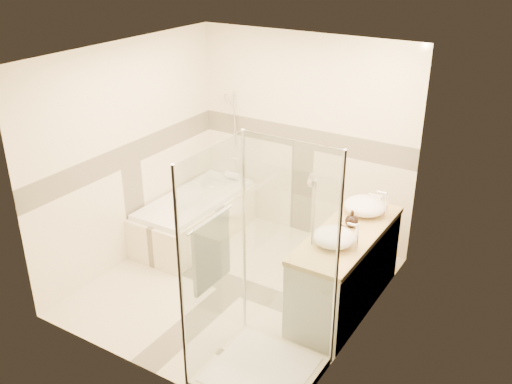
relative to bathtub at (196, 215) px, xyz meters
The scene contains 12 objects.
room 1.57m from the bathtub, 30.53° to the right, with size 2.82×3.02×2.52m.
bathtub is the anchor object (origin of this frame).
vanity 2.18m from the bathtub, ahead, with size 0.58×1.62×0.85m.
shower_enclosure 2.47m from the bathtub, 41.10° to the right, with size 0.96×0.93×2.04m.
vessel_sink_near 2.22m from the bathtub, ahead, with size 0.44×0.44×0.17m, color white.
vessel_sink_far 2.31m from the bathtub, 17.02° to the right, with size 0.40×0.40×0.16m, color white.
faucet_near 2.45m from the bathtub, ahead, with size 0.12×0.03×0.30m.
faucet_far 2.53m from the bathtub, 15.53° to the right, with size 0.11×0.03×0.28m.
amenity_bottle_a 2.28m from the bathtub, 13.35° to the right, with size 0.08×0.08×0.18m, color black.
amenity_bottle_b 2.23m from the bathtub, ahead, with size 0.13×0.13×0.17m, color black.
folded_towels 2.23m from the bathtub, ahead, with size 0.15×0.25×0.08m, color white.
rolled_towel 0.76m from the bathtub, 82.46° to the left, with size 0.09×0.09×0.21m, color white.
Camera 1 is at (2.92, -4.32, 3.51)m, focal length 40.00 mm.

